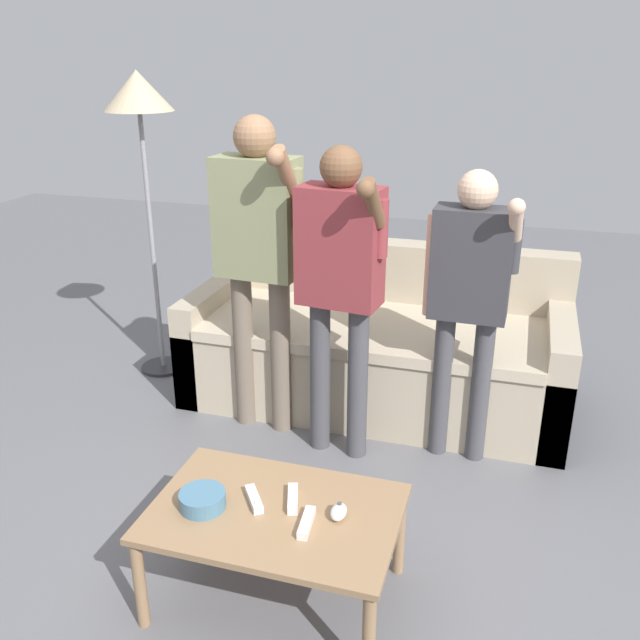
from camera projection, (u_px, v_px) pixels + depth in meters
ground_plane at (301, 556)px, 2.79m from camera, size 12.00×12.00×0.00m
couch at (377, 348)px, 3.97m from camera, size 2.13×0.94×0.86m
coffee_table at (275, 521)px, 2.45m from camera, size 0.89×0.60×0.39m
snack_bowl at (202, 500)px, 2.44m from camera, size 0.17×0.17×0.06m
game_remote_nunchuk at (339, 512)px, 2.39m from camera, size 0.06×0.09×0.05m
floor_lamp at (139, 110)px, 3.82m from camera, size 0.39×0.39×1.82m
player_left at (258, 242)px, 3.38m from camera, size 0.48×0.40×1.65m
player_center at (340, 271)px, 3.17m from camera, size 0.45×0.39×1.54m
player_right at (469, 286)px, 3.15m from camera, size 0.42×0.32×1.44m
game_remote_wand_near at (307, 523)px, 2.35m from camera, size 0.05×0.16×0.03m
game_remote_wand_far at (293, 499)px, 2.47m from camera, size 0.08×0.16×0.03m
game_remote_wand_spare at (254, 499)px, 2.47m from camera, size 0.11×0.14×0.03m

